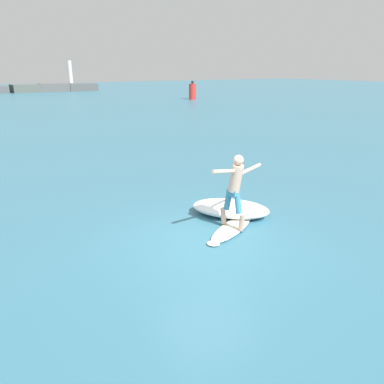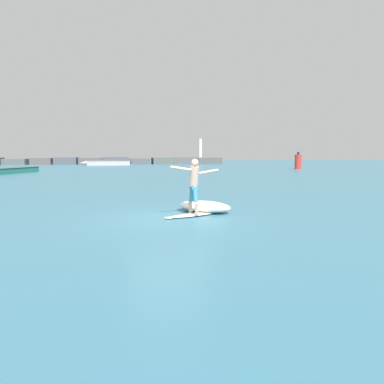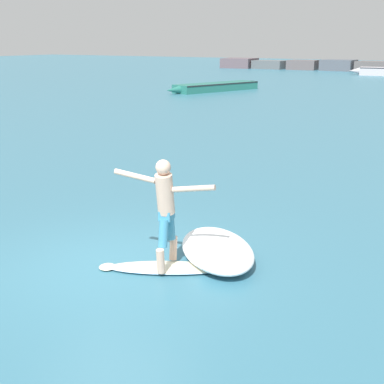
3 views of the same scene
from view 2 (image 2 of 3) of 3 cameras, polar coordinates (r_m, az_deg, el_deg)
ground_plane at (r=12.27m, az=-3.86°, el=-3.98°), size 200.00×200.00×0.00m
rock_jetty_breakwater at (r=74.16m, az=-12.01°, el=4.67°), size 45.76×4.52×5.01m
surfboard at (r=12.68m, az=0.11°, el=-3.50°), size 2.11×1.46×0.20m
surfer at (r=12.52m, az=0.33°, el=1.60°), size 1.69×0.79×1.86m
fishing_boat_near_jetty at (r=43.53m, az=-25.97°, el=2.99°), size 4.03×8.37×0.60m
small_boat_offshore at (r=67.09m, az=-12.91°, el=4.38°), size 8.78×2.48×0.88m
channel_marker_buoy at (r=52.29m, az=15.86°, el=4.47°), size 0.89×0.89×2.27m
wave_foam_at_tail at (r=13.54m, az=1.92°, el=-2.21°), size 2.30×2.37×0.39m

